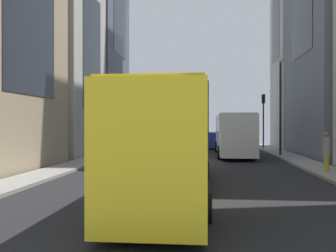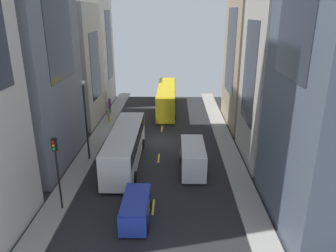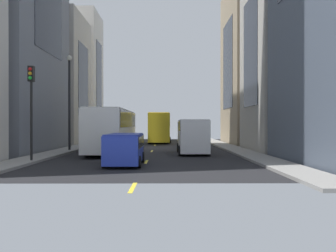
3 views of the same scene
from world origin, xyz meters
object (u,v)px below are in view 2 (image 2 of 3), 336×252
(pedestrian_crossing_near, at_px, (107,108))
(traffic_light_near_corner, at_px, (56,160))
(city_bus_white, at_px, (125,144))
(pedestrian_walking_far, at_px, (110,105))
(streetcar_yellow, at_px, (167,96))
(pedestrian_crossing_mid, at_px, (108,114))
(delivery_van_white, at_px, (193,156))
(car_blue_0, at_px, (136,207))

(pedestrian_crossing_near, xyz_separation_m, traffic_light_near_corner, (1.08, -22.15, 2.69))
(pedestrian_crossing_near, relative_size, traffic_light_near_corner, 0.39)
(pedestrian_crossing_near, bearing_deg, city_bus_white, 47.96)
(pedestrian_walking_far, bearing_deg, streetcar_yellow, -7.17)
(streetcar_yellow, height_order, pedestrian_walking_far, streetcar_yellow)
(streetcar_yellow, distance_m, pedestrian_crossing_mid, 9.47)
(city_bus_white, xyz_separation_m, traffic_light_near_corner, (-3.54, -7.67, 1.95))
(delivery_van_white, bearing_deg, city_bus_white, 166.76)
(delivery_van_white, distance_m, pedestrian_crossing_near, 19.30)
(pedestrian_crossing_mid, bearing_deg, pedestrian_crossing_near, -24.89)
(pedestrian_walking_far, relative_size, pedestrian_crossing_mid, 1.09)
(pedestrian_walking_far, height_order, pedestrian_crossing_mid, pedestrian_walking_far)
(pedestrian_crossing_near, bearing_deg, delivery_van_white, 64.53)
(car_blue_0, bearing_deg, city_bus_white, 102.69)
(delivery_van_white, bearing_deg, pedestrian_crossing_mid, 127.96)
(pedestrian_crossing_near, bearing_deg, traffic_light_near_corner, 33.05)
(pedestrian_crossing_mid, bearing_deg, city_bus_white, 159.25)
(city_bus_white, bearing_deg, pedestrian_crossing_mid, 108.54)
(city_bus_white, height_order, car_blue_0, city_bus_white)
(pedestrian_crossing_mid, distance_m, pedestrian_crossing_near, 3.11)
(pedestrian_walking_far, xyz_separation_m, pedestrian_crossing_mid, (0.65, -4.27, -0.07))
(car_blue_0, bearing_deg, streetcar_yellow, 86.79)
(city_bus_white, height_order, pedestrian_walking_far, city_bus_white)
(pedestrian_walking_far, bearing_deg, car_blue_0, -94.46)
(city_bus_white, bearing_deg, traffic_light_near_corner, -114.77)
(streetcar_yellow, relative_size, pedestrian_walking_far, 6.03)
(streetcar_yellow, distance_m, pedestrian_walking_far, 8.16)
(pedestrian_crossing_mid, xyz_separation_m, pedestrian_crossing_near, (-0.77, 3.02, 0.03))
(streetcar_yellow, xyz_separation_m, traffic_light_near_corner, (-6.99, -25.11, 1.83))
(city_bus_white, bearing_deg, pedestrian_walking_far, 105.94)
(pedestrian_crossing_mid, bearing_deg, traffic_light_near_corner, 141.62)
(delivery_van_white, distance_m, traffic_light_near_corner, 11.84)
(city_bus_white, distance_m, pedestrian_crossing_mid, 12.12)
(pedestrian_crossing_mid, height_order, traffic_light_near_corner, traffic_light_near_corner)
(pedestrian_walking_far, bearing_deg, traffic_light_near_corner, -106.91)
(pedestrian_walking_far, bearing_deg, delivery_van_white, -77.27)
(city_bus_white, relative_size, delivery_van_white, 2.19)
(pedestrian_crossing_mid, height_order, pedestrian_crossing_near, pedestrian_crossing_near)
(car_blue_0, bearing_deg, pedestrian_crossing_mid, 106.05)
(delivery_van_white, height_order, pedestrian_walking_far, delivery_van_white)
(car_blue_0, xyz_separation_m, pedestrian_crossing_near, (-6.60, 23.26, 0.26))
(city_bus_white, relative_size, traffic_light_near_corner, 2.15)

